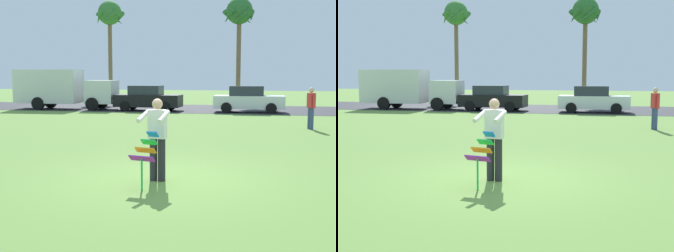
# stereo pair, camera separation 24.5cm
# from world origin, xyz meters

# --- Properties ---
(ground_plane) EXTENTS (120.00, 120.00, 0.00)m
(ground_plane) POSITION_xyz_m (0.00, 0.00, 0.00)
(ground_plane) COLOR olive
(road_strip) EXTENTS (120.00, 8.00, 0.01)m
(road_strip) POSITION_xyz_m (0.00, 20.64, 0.01)
(road_strip) COLOR #2D2D33
(road_strip) RESTS_ON ground
(person_kite_flyer) EXTENTS (0.58, 0.68, 1.73)m
(person_kite_flyer) POSITION_xyz_m (-0.06, -0.18, 0.95)
(person_kite_flyer) COLOR #26262B
(person_kite_flyer) RESTS_ON ground
(kite_held) EXTENTS (0.53, 0.69, 1.09)m
(kite_held) POSITION_xyz_m (-0.13, -0.85, 0.73)
(kite_held) COLOR blue
(kite_held) RESTS_ON ground
(parked_truck_white_box) EXTENTS (6.77, 2.30, 2.62)m
(parked_truck_white_box) POSITION_xyz_m (-11.31, 18.24, 1.41)
(parked_truck_white_box) COLOR silver
(parked_truck_white_box) RESTS_ON ground
(parked_car_black) EXTENTS (4.23, 1.89, 1.60)m
(parked_car_black) POSITION_xyz_m (-5.30, 18.24, 0.77)
(parked_car_black) COLOR black
(parked_car_black) RESTS_ON ground
(parked_car_white) EXTENTS (4.22, 1.88, 1.60)m
(parked_car_white) POSITION_xyz_m (1.03, 18.24, 0.77)
(parked_car_white) COLOR white
(parked_car_white) RESTS_ON ground
(palm_tree_left_near) EXTENTS (2.58, 2.71, 8.80)m
(palm_tree_left_near) POSITION_xyz_m (-11.63, 28.78, 7.36)
(palm_tree_left_near) COLOR brown
(palm_tree_left_near) RESTS_ON ground
(palm_tree_right_near) EXTENTS (2.58, 2.71, 8.39)m
(palm_tree_right_near) POSITION_xyz_m (-0.20, 27.21, 6.98)
(palm_tree_right_near) COLOR brown
(palm_tree_right_near) RESTS_ON ground
(person_walker_near) EXTENTS (0.34, 0.54, 1.73)m
(person_walker_near) POSITION_xyz_m (3.92, 10.10, 0.93)
(person_walker_near) COLOR #384772
(person_walker_near) RESTS_ON ground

